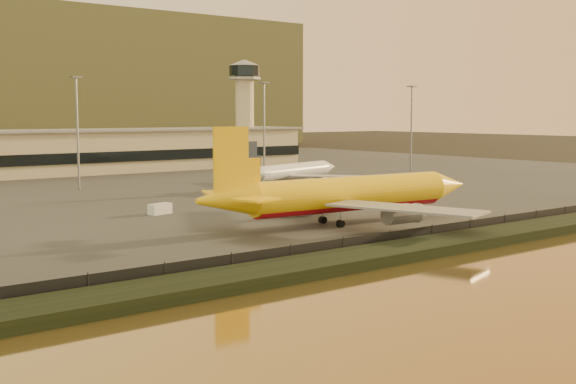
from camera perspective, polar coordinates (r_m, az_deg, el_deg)
name	(u,v)px	position (r m, az deg, el deg)	size (l,w,h in m)	color
ground	(355,232)	(106.26, 5.28, -3.19)	(900.00, 900.00, 0.00)	black
embankment	(445,244)	(94.62, 12.34, -4.04)	(320.00, 7.00, 1.40)	black
tarmac	(95,183)	(186.73, -15.01, 0.71)	(320.00, 220.00, 0.20)	#2D2D2D
perimeter_fence	(422,235)	(97.09, 10.53, -3.39)	(300.00, 0.05, 2.20)	black
control_tower	(245,101)	(251.33, -3.45, 7.19)	(11.20, 11.20, 35.50)	tan
apron_light_masts	(187,120)	(174.60, -8.02, 5.62)	(152.20, 12.20, 25.40)	slate
dhl_cargo_jet	(346,195)	(112.25, 4.59, -0.22)	(51.35, 50.14, 15.33)	yellow
white_narrowbody_jet	(291,172)	(171.45, 0.24, 1.59)	(37.80, 36.05, 11.05)	white
gse_vehicle_yellow	(277,201)	(134.80, -0.84, -0.74)	(3.51, 1.58, 1.58)	yellow
gse_vehicle_white	(160,209)	(125.27, -10.08, -1.32)	(4.04, 1.82, 1.82)	white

